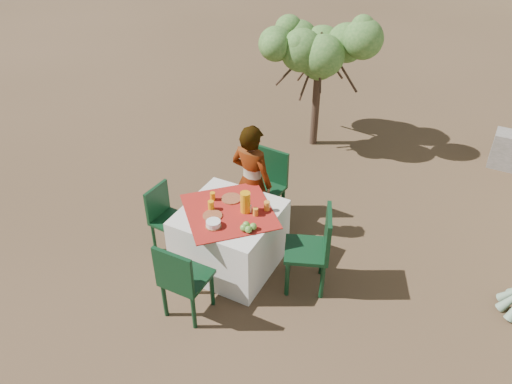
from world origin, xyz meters
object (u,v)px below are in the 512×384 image
(chair_right, at_px, (315,247))
(shrub_tree, at_px, (324,56))
(chair_far, at_px, (268,183))
(person, at_px, (252,182))
(chair_left, at_px, (165,215))
(juice_pitcher, at_px, (245,202))
(table, at_px, (230,238))
(chair_near, at_px, (182,278))

(chair_right, relative_size, shrub_tree, 0.54)
(chair_far, relative_size, person, 0.64)
(chair_left, relative_size, juice_pitcher, 3.39)
(chair_right, relative_size, juice_pitcher, 4.07)
(shrub_tree, height_order, juice_pitcher, shrub_tree)
(table, bearing_deg, chair_left, -174.16)
(table, distance_m, chair_far, 1.01)
(chair_near, bearing_deg, chair_right, -134.78)
(chair_far, bearing_deg, table, -84.30)
(chair_near, relative_size, chair_right, 0.95)
(chair_left, bearing_deg, person, -43.32)
(chair_far, bearing_deg, person, -92.45)
(chair_right, height_order, person, person)
(chair_near, distance_m, person, 1.57)
(chair_left, distance_m, shrub_tree, 3.47)
(table, relative_size, juice_pitcher, 5.32)
(chair_left, xyz_separation_m, person, (0.76, 0.73, 0.28))
(table, bearing_deg, chair_near, -91.26)
(chair_right, distance_m, juice_pitcher, 0.88)
(juice_pitcher, bearing_deg, chair_right, 2.81)
(chair_near, relative_size, chair_left, 1.13)
(table, xyz_separation_m, person, (-0.06, 0.65, 0.36))
(chair_left, xyz_separation_m, juice_pitcher, (0.99, 0.16, 0.42))
(chair_far, height_order, chair_right, chair_right)
(chair_right, bearing_deg, chair_left, -105.34)
(chair_far, bearing_deg, shrub_tree, 98.55)
(shrub_tree, bearing_deg, table, -86.70)
(chair_left, xyz_separation_m, chair_right, (1.80, 0.20, 0.09))
(chair_left, distance_m, chair_right, 1.82)
(chair_far, relative_size, chair_left, 1.15)
(chair_right, xyz_separation_m, person, (-1.04, 0.53, 0.19))
(chair_right, bearing_deg, shrub_tree, 179.10)
(shrub_tree, relative_size, juice_pitcher, 7.61)
(table, bearing_deg, chair_far, 91.34)
(table, distance_m, shrub_tree, 3.36)
(table, height_order, chair_near, chair_near)
(chair_far, bearing_deg, juice_pitcher, -74.15)
(chair_right, relative_size, person, 0.67)
(chair_right, bearing_deg, juice_pitcher, -108.83)
(chair_near, height_order, juice_pitcher, juice_pitcher)
(chair_far, xyz_separation_m, juice_pitcher, (0.19, -0.92, 0.35))
(table, distance_m, chair_near, 0.92)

